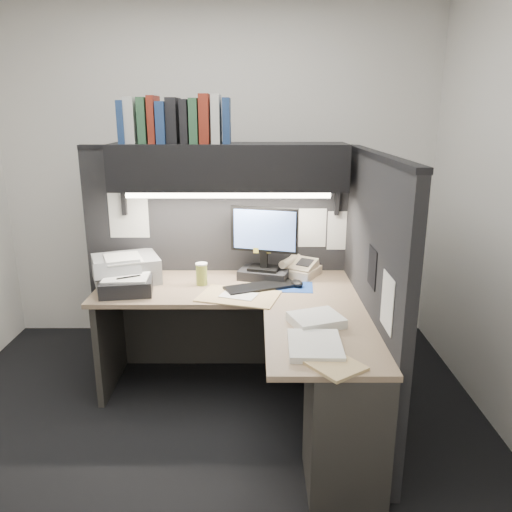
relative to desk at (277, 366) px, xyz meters
name	(u,v)px	position (x,y,z in m)	size (l,w,h in m)	color
floor	(205,432)	(-0.43, 0.00, -0.44)	(3.50, 3.50, 0.00)	black
wall_back	(219,176)	(-0.43, 1.50, 0.91)	(3.50, 0.04, 2.70)	white
wall_front	(127,329)	(-0.43, -1.50, 0.91)	(3.50, 0.04, 2.70)	white
partition_back	(219,260)	(-0.40, 0.93, 0.36)	(1.90, 0.06, 1.60)	black
partition_right	(370,296)	(0.55, 0.18, 0.36)	(0.06, 1.50, 1.60)	black
desk	(277,366)	(0.00, 0.00, 0.00)	(1.70, 1.53, 0.73)	#987860
overhead_shelf	(229,166)	(-0.30, 0.75, 1.06)	(1.55, 0.34, 0.30)	black
task_light_tube	(228,195)	(-0.30, 0.61, 0.89)	(0.04, 0.04, 1.32)	white
monitor	(264,251)	(-0.07, 0.71, 0.49)	(0.46, 0.29, 0.50)	black
keyboard	(261,287)	(-0.09, 0.51, 0.30)	(0.47, 0.16, 0.02)	black
mousepad	(295,287)	(0.13, 0.53, 0.29)	(0.24, 0.22, 0.00)	#1C419C
mouse	(297,283)	(0.15, 0.55, 0.31)	(0.07, 0.11, 0.04)	black
telephone	(300,269)	(0.19, 0.79, 0.34)	(0.24, 0.25, 0.10)	beige
coffee_cup	(202,275)	(-0.49, 0.59, 0.36)	(0.07, 0.07, 0.14)	#B2B247
printer	(126,269)	(-1.01, 0.67, 0.37)	(0.42, 0.36, 0.17)	gray
notebook_stack	(127,286)	(-0.95, 0.43, 0.33)	(0.32, 0.27, 0.10)	black
open_folder	(239,296)	(-0.23, 0.36, 0.29)	(0.49, 0.32, 0.01)	tan
paper_stack_a	(316,320)	(0.21, -0.07, 0.31)	(0.27, 0.22, 0.05)	white
paper_stack_b	(315,345)	(0.17, -0.36, 0.30)	(0.26, 0.32, 0.03)	white
manila_stack	(332,364)	(0.23, -0.53, 0.29)	(0.21, 0.26, 0.02)	tan
binder_row	(175,121)	(-0.64, 0.75, 1.35)	(0.71, 0.25, 0.31)	navy
pinned_papers	(274,239)	(0.00, 0.56, 0.61)	(1.76, 1.31, 0.51)	white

